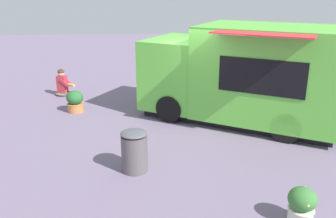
# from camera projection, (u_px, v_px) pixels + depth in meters

# --- Properties ---
(ground_plane) EXTENTS (40.00, 40.00, 0.00)m
(ground_plane) POSITION_uv_depth(u_px,v_px,m) (216.00, 126.00, 9.41)
(ground_plane) COLOR slate
(food_truck) EXTENTS (4.72, 5.58, 2.54)m
(food_truck) POSITION_uv_depth(u_px,v_px,m) (245.00, 76.00, 9.49)
(food_truck) COLOR #60C440
(food_truck) RESTS_ON ground_plane
(person_customer) EXTENTS (0.59, 0.77, 0.90)m
(person_customer) POSITION_uv_depth(u_px,v_px,m) (63.00, 85.00, 11.99)
(person_customer) COLOR #726355
(person_customer) RESTS_ON ground_plane
(planter_flowering_near) EXTENTS (0.43, 0.43, 0.59)m
(planter_flowering_near) POSITION_uv_depth(u_px,v_px,m) (302.00, 204.00, 5.46)
(planter_flowering_near) COLOR beige
(planter_flowering_near) RESTS_ON ground_plane
(planter_flowering_far) EXTENTS (0.48, 0.48, 0.63)m
(planter_flowering_far) POSITION_uv_depth(u_px,v_px,m) (75.00, 101.00, 10.42)
(planter_flowering_far) COLOR #BF7542
(planter_flowering_far) RESTS_ON ground_plane
(trash_bin) EXTENTS (0.52, 0.52, 0.84)m
(trash_bin) POSITION_uv_depth(u_px,v_px,m) (134.00, 151.00, 6.99)
(trash_bin) COLOR #575053
(trash_bin) RESTS_ON ground_plane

